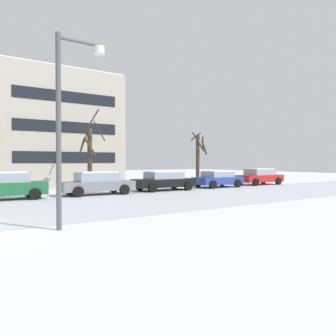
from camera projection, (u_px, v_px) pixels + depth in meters
name	position (u px, v px, depth m)	size (l,w,h in m)	color
street_lamp	(67.00, 112.00, 10.65)	(1.60, 0.36, 6.04)	#4C4F54
parked_car_green	(6.00, 186.00, 18.83)	(4.24, 2.13, 1.53)	#1E6038
parked_car_gray	(97.00, 183.00, 21.72)	(4.67, 2.14, 1.46)	slate
parked_car_black	(164.00, 181.00, 24.91)	(4.64, 2.25, 1.40)	black
parked_car_blue	(218.00, 179.00, 27.92)	(4.05, 2.29, 1.34)	#283D93
parked_car_red	(260.00, 176.00, 31.04)	(4.54, 2.18, 1.46)	red
tree_far_right	(198.00, 157.00, 30.31)	(1.69, 1.57, 4.72)	#423326
tree_far_left	(90.00, 156.00, 24.77)	(1.99, 1.99, 5.97)	#423326
building_far_right	(49.00, 131.00, 31.69)	(10.44, 10.03, 9.80)	#B2A899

